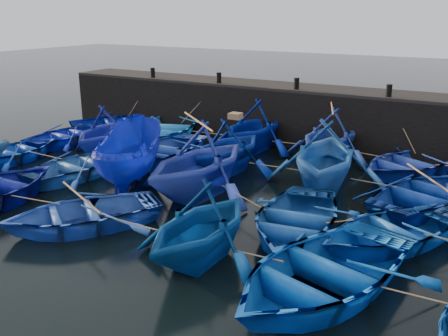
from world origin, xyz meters
The scene contains 30 objects.
ground centered at (0.00, 0.00, 0.00)m, with size 120.00×120.00×0.00m, color black.
quay_wall centered at (0.00, 10.50, 1.25)m, with size 26.00×2.50×2.50m, color black.
quay_top centered at (0.00, 10.50, 2.56)m, with size 26.00×2.50×0.12m, color black.
bollard_0 centered at (-8.00, 9.60, 2.87)m, with size 0.24×0.24×0.50m, color black.
bollard_1 centered at (-4.00, 9.60, 2.87)m, with size 0.24×0.24×0.50m, color black.
bollard_2 centered at (0.00, 9.60, 2.87)m, with size 0.24×0.24×0.50m, color black.
bollard_3 centered at (4.00, 9.60, 2.87)m, with size 0.24×0.24×0.50m, color black.
boat_0 centered at (-9.36, 7.90, 0.45)m, with size 3.12×4.36×0.90m, color navy.
boat_1 centered at (-5.85, 7.78, 0.58)m, with size 3.97×5.55×1.15m, color blue.
boat_2 centered at (-1.25, 7.99, 1.14)m, with size 3.74×4.34×2.29m, color #001681.
boat_3 centered at (2.14, 8.17, 1.11)m, with size 3.63×4.21×2.22m, color #2643A8.
boat_4 centered at (5.37, 7.88, 0.49)m, with size 3.38×4.73×0.98m, color #213BA4.
boat_6 centered at (-9.25, 4.72, 0.44)m, with size 3.02×4.22×0.88m, color #0D1E94.
boat_7 centered at (-6.24, 4.14, 1.12)m, with size 3.67×4.25×2.24m, color navy.
boat_8 centered at (-3.70, 4.58, 0.52)m, with size 3.58×5.00×1.04m, color blue.
boat_9 centered at (-0.65, 4.64, 1.08)m, with size 3.53×4.09×2.15m, color navy.
boat_10 centered at (3.15, 4.73, 1.28)m, with size 4.20×4.87×2.56m, color #1F59AA.
boat_11 centered at (6.49, 4.65, 0.49)m, with size 3.38×4.73×0.98m, color navy.
boat_13 centered at (-9.09, 1.58, 0.43)m, with size 2.97×4.15×0.86m, color #0B3494.
boat_14 centered at (-5.27, 1.48, 0.45)m, with size 3.08×4.31×0.89m, color #285697.
boat_15 centered at (-3.06, 1.77, 1.03)m, with size 2.01×5.34×2.06m, color #0D1D9E.
boat_16 centered at (-0.25, 1.95, 1.28)m, with size 4.18×4.85×2.55m, color #21349E.
boat_17 centered at (3.66, 0.79, 0.48)m, with size 3.32×4.65×0.96m, color #13488E.
boat_18 centered at (6.05, 1.34, 0.45)m, with size 3.10×4.34×0.90m, color blue.
boat_22 centered at (-1.76, -1.84, 0.46)m, with size 3.20×4.47×0.93m, color blue.
boat_23 centered at (2.27, -1.85, 1.04)m, with size 3.39×3.94×2.07m, color navy.
boat_24 centered at (5.34, -1.77, 0.56)m, with size 3.88×5.43×1.13m, color blue.
wooden_crate centered at (-0.35, 4.64, 2.26)m, with size 0.43×0.43×0.22m, color olive.
mooring_ropes centered at (0.02, 5.06, 0.87)m, with size 18.34×11.64×2.10m.
loose_oars centered at (1.66, 3.23, 1.70)m, with size 10.50×12.09×1.68m.
Camera 1 is at (8.34, -11.17, 5.96)m, focal length 40.00 mm.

